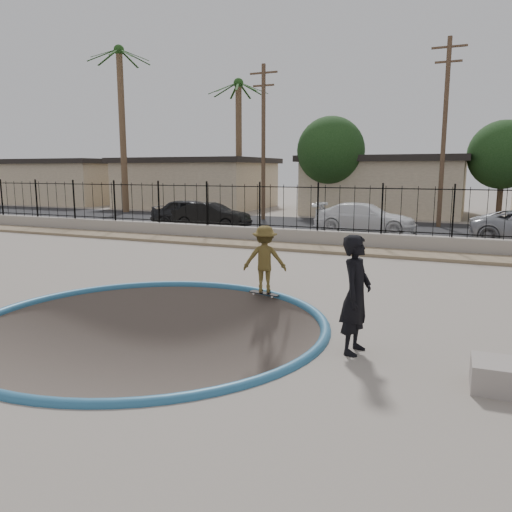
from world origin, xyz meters
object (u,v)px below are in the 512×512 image
object	(u,v)px
skater	(265,263)
videographer	(356,295)
skateboard	(265,293)
car_c	(365,218)
car_b	(211,216)
car_a	(192,213)

from	to	relation	value
skater	videographer	size ratio (longest dim) A/B	0.81
skateboard	car_c	xyz separation A→B (m)	(-0.26, 13.00, 0.68)
skater	videographer	world-z (taller)	videographer
car_b	car_c	distance (m)	7.60
skateboard	car_a	bearing A→B (deg)	139.55
car_a	car_b	xyz separation A→B (m)	(1.22, -0.21, -0.09)
skater	skateboard	world-z (taller)	skater
car_a	car_c	bearing A→B (deg)	-82.97
skater	skateboard	xyz separation A→B (m)	(0.00, -0.00, -0.74)
car_b	car_a	bearing A→B (deg)	79.22
car_b	videographer	bearing A→B (deg)	-144.81
car_a	car_b	bearing A→B (deg)	-101.77
car_a	car_b	size ratio (longest dim) A/B	1.09
car_a	skateboard	bearing A→B (deg)	-144.62
skateboard	videographer	world-z (taller)	videographer
skateboard	car_a	distance (m)	14.65
skater	skateboard	distance (m)	0.74
videographer	skateboard	bearing A→B (deg)	50.53
car_b	car_c	xyz separation A→B (m)	(7.43, 1.60, 0.04)
car_c	car_b	bearing A→B (deg)	102.87
skateboard	car_b	size ratio (longest dim) A/B	0.21
videographer	skater	bearing A→B (deg)	50.53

